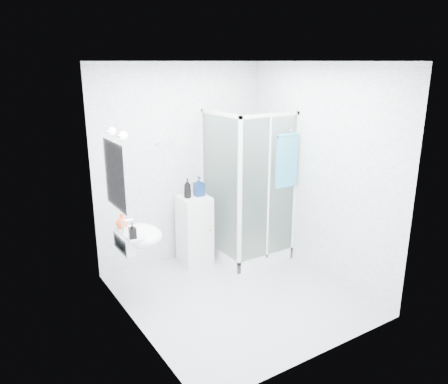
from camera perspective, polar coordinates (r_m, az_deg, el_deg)
room at (r=4.69m, az=1.78°, el=0.62°), size 2.40×2.60×2.60m
shower_enclosure at (r=5.92m, az=2.90°, el=-4.61°), size 0.90×0.95×2.00m
wall_basin at (r=4.80m, az=-11.19°, el=-5.67°), size 0.46×0.56×0.35m
mirror at (r=4.52m, az=-14.03°, el=2.13°), size 0.02×0.60×0.70m
vanity_lights at (r=4.45m, az=-13.81°, el=7.46°), size 0.10×0.40×0.08m
wall_hooks at (r=5.56m, az=-7.69°, el=6.44°), size 0.23×0.06×0.03m
storage_cabinet at (r=5.78m, az=-3.85°, el=-5.01°), size 0.39×0.41×0.92m
hand_towel at (r=5.53m, az=8.20°, el=4.26°), size 0.32×0.05×0.68m
shampoo_bottle_a at (r=5.56m, az=-4.80°, el=0.49°), size 0.12×0.12×0.25m
shampoo_bottle_b at (r=5.63m, az=-3.30°, el=0.76°), size 0.12×0.12×0.26m
soap_dispenser_orange at (r=4.85m, az=-13.22°, el=-3.67°), size 0.16×0.16×0.17m
soap_dispenser_black at (r=4.55m, az=-11.88°, el=-4.96°), size 0.09×0.09×0.17m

